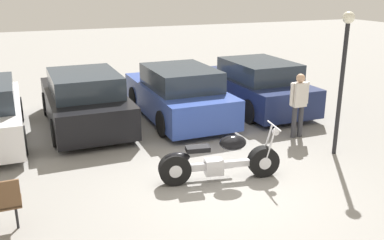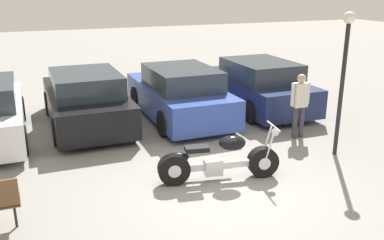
{
  "view_description": "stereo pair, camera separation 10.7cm",
  "coord_description": "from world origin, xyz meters",
  "px_view_note": "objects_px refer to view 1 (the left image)",
  "views": [
    {
      "loc": [
        -3.24,
        -6.3,
        3.6
      ],
      "look_at": [
        0.03,
        1.62,
        0.85
      ],
      "focal_mm": 40.0,
      "sensor_mm": 36.0,
      "label": 1
    },
    {
      "loc": [
        -3.14,
        -6.34,
        3.6
      ],
      "look_at": [
        0.03,
        1.62,
        0.85
      ],
      "focal_mm": 40.0,
      "sensor_mm": 36.0,
      "label": 2
    }
  ],
  "objects_px": {
    "parked_car_blue": "(178,94)",
    "person_standing": "(299,100)",
    "motorcycle": "(219,160)",
    "lamp_post": "(344,63)",
    "parked_car_navy": "(255,86)",
    "parked_car_black": "(85,100)"
  },
  "relations": [
    {
      "from": "parked_car_blue",
      "to": "person_standing",
      "type": "height_order",
      "value": "person_standing"
    },
    {
      "from": "motorcycle",
      "to": "parked_car_blue",
      "type": "distance_m",
      "value": 4.06
    },
    {
      "from": "lamp_post",
      "to": "person_standing",
      "type": "xyz_separation_m",
      "value": [
        -0.14,
        1.21,
        -1.1
      ]
    },
    {
      "from": "lamp_post",
      "to": "parked_car_blue",
      "type": "bearing_deg",
      "value": 121.15
    },
    {
      "from": "parked_car_blue",
      "to": "parked_car_navy",
      "type": "bearing_deg",
      "value": 2.36
    },
    {
      "from": "motorcycle",
      "to": "parked_car_blue",
      "type": "height_order",
      "value": "parked_car_blue"
    },
    {
      "from": "parked_car_black",
      "to": "parked_car_blue",
      "type": "distance_m",
      "value": 2.51
    },
    {
      "from": "parked_car_blue",
      "to": "motorcycle",
      "type": "bearing_deg",
      "value": -99.72
    },
    {
      "from": "parked_car_black",
      "to": "parked_car_navy",
      "type": "xyz_separation_m",
      "value": [
        4.97,
        -0.22,
        0.0
      ]
    },
    {
      "from": "motorcycle",
      "to": "parked_car_black",
      "type": "distance_m",
      "value": 4.68
    },
    {
      "from": "parked_car_black",
      "to": "person_standing",
      "type": "relative_size",
      "value": 2.73
    },
    {
      "from": "motorcycle",
      "to": "person_standing",
      "type": "height_order",
      "value": "person_standing"
    },
    {
      "from": "parked_car_blue",
      "to": "parked_car_black",
      "type": "bearing_deg",
      "value": 172.7
    },
    {
      "from": "motorcycle",
      "to": "parked_car_navy",
      "type": "bearing_deg",
      "value": 52.27
    },
    {
      "from": "person_standing",
      "to": "lamp_post",
      "type": "bearing_deg",
      "value": -83.39
    },
    {
      "from": "parked_car_blue",
      "to": "lamp_post",
      "type": "distance_m",
      "value": 4.59
    },
    {
      "from": "parked_car_navy",
      "to": "person_standing",
      "type": "height_order",
      "value": "person_standing"
    },
    {
      "from": "parked_car_blue",
      "to": "lamp_post",
      "type": "height_order",
      "value": "lamp_post"
    },
    {
      "from": "parked_car_navy",
      "to": "parked_car_blue",
      "type": "bearing_deg",
      "value": -177.64
    },
    {
      "from": "parked_car_navy",
      "to": "motorcycle",
      "type": "bearing_deg",
      "value": -127.73
    },
    {
      "from": "parked_car_black",
      "to": "person_standing",
      "type": "distance_m",
      "value": 5.44
    },
    {
      "from": "motorcycle",
      "to": "parked_car_black",
      "type": "bearing_deg",
      "value": 112.67
    }
  ]
}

